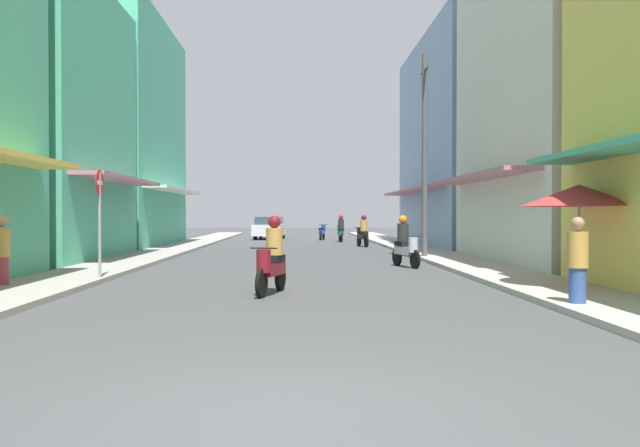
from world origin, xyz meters
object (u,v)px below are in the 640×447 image
(vendor_umbrella, at_px, (579,195))
(parked_car, at_px, (269,228))
(motorbike_black, at_px, (363,233))
(pedestrian_far, at_px, (578,264))
(motorbike_maroon, at_px, (272,259))
(street_sign_no_entry, at_px, (100,210))
(motorbike_green, at_px, (341,230))
(motorbike_blue, at_px, (322,232))
(motorbike_silver, at_px, (405,244))
(utility_pole, at_px, (425,154))
(pedestrian_crossing, at_px, (2,247))

(vendor_umbrella, bearing_deg, parked_car, 104.74)
(motorbike_black, bearing_deg, pedestrian_far, -86.17)
(motorbike_maroon, relative_size, street_sign_no_entry, 0.67)
(motorbike_maroon, relative_size, parked_car, 0.42)
(motorbike_green, relative_size, parked_car, 0.43)
(motorbike_blue, relative_size, street_sign_no_entry, 0.68)
(motorbike_black, distance_m, parked_car, 11.33)
(motorbike_green, height_order, vendor_umbrella, vendor_umbrella)
(motorbike_silver, height_order, motorbike_black, same)
(street_sign_no_entry, bearing_deg, motorbike_silver, 27.87)
(vendor_umbrella, bearing_deg, street_sign_no_entry, 168.18)
(pedestrian_far, bearing_deg, motorbike_green, 94.54)
(motorbike_maroon, bearing_deg, motorbike_black, 78.95)
(motorbike_green, xyz_separation_m, utility_pole, (2.00, -14.95, 3.03))
(pedestrian_far, height_order, street_sign_no_entry, street_sign_no_entry)
(motorbike_black, distance_m, street_sign_no_entry, 18.58)
(pedestrian_crossing, xyz_separation_m, utility_pole, (10.74, 9.13, 2.81))
(motorbike_green, bearing_deg, pedestrian_crossing, -109.94)
(motorbike_green, distance_m, street_sign_no_entry, 23.63)
(motorbike_blue, height_order, motorbike_maroon, motorbike_maroon)
(pedestrian_crossing, bearing_deg, motorbike_green, 70.06)
(vendor_umbrella, height_order, street_sign_no_entry, street_sign_no_entry)
(pedestrian_far, distance_m, utility_pole, 12.70)
(utility_pole, bearing_deg, pedestrian_crossing, -139.63)
(utility_pole, bearing_deg, pedestrian_far, -89.24)
(utility_pole, height_order, street_sign_no_entry, utility_pole)
(pedestrian_crossing, distance_m, utility_pole, 14.37)
(motorbike_blue, relative_size, utility_pole, 0.25)
(motorbike_blue, distance_m, vendor_umbrella, 28.15)
(motorbike_maroon, distance_m, pedestrian_crossing, 5.77)
(pedestrian_far, bearing_deg, motorbike_silver, 98.86)
(motorbike_black, distance_m, utility_pole, 9.81)
(motorbike_black, distance_m, motorbike_maroon, 19.55)
(motorbike_blue, xyz_separation_m, utility_pole, (2.96, -18.04, 3.23))
(motorbike_silver, relative_size, utility_pole, 0.24)
(motorbike_silver, bearing_deg, utility_pole, 69.73)
(motorbike_green, xyz_separation_m, motorbike_maroon, (-3.03, -24.89, 0.00))
(motorbike_blue, xyz_separation_m, street_sign_no_entry, (-6.21, -25.59, 1.21))
(parked_car, bearing_deg, motorbike_maroon, -87.43)
(motorbike_black, bearing_deg, motorbike_maroon, -101.05)
(motorbike_silver, distance_m, motorbike_black, 12.60)
(utility_pole, relative_size, street_sign_no_entry, 2.76)
(motorbike_silver, xyz_separation_m, pedestrian_crossing, (-9.50, -5.78, 0.21))
(parked_car, distance_m, pedestrian_crossing, 28.85)
(parked_car, xyz_separation_m, vendor_umbrella, (7.66, -29.12, 1.25))
(motorbike_green, height_order, pedestrian_far, motorbike_green)
(utility_pole, bearing_deg, motorbike_black, 97.88)
(motorbike_maroon, bearing_deg, street_sign_no_entry, 149.97)
(motorbike_maroon, height_order, utility_pole, utility_pole)
(parked_car, distance_m, street_sign_no_entry, 27.09)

